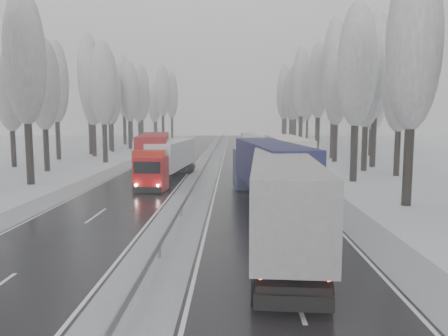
{
  "coord_description": "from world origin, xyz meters",
  "views": [
    {
      "loc": [
        3.14,
        -14.04,
        6.01
      ],
      "look_at": [
        2.46,
        18.67,
        2.2
      ],
      "focal_mm": 35.0,
      "sensor_mm": 36.0,
      "label": 1
    }
  ],
  "objects_px": {
    "truck_grey_tarp": "(282,194)",
    "truck_blue_box": "(267,169)",
    "truck_red_white": "(170,158)",
    "truck_cream_box": "(285,156)",
    "truck_red_red": "(154,153)",
    "box_truck_distant": "(248,140)"
  },
  "relations": [
    {
      "from": "truck_cream_box",
      "to": "truck_red_red",
      "type": "bearing_deg",
      "value": 169.3
    },
    {
      "from": "box_truck_distant",
      "to": "truck_red_red",
      "type": "distance_m",
      "value": 47.64
    },
    {
      "from": "truck_cream_box",
      "to": "box_truck_distant",
      "type": "distance_m",
      "value": 48.55
    },
    {
      "from": "truck_grey_tarp",
      "to": "truck_red_red",
      "type": "bearing_deg",
      "value": 117.4
    },
    {
      "from": "box_truck_distant",
      "to": "truck_red_red",
      "type": "height_order",
      "value": "truck_red_red"
    },
    {
      "from": "truck_red_red",
      "to": "truck_blue_box",
      "type": "bearing_deg",
      "value": -59.89
    },
    {
      "from": "truck_grey_tarp",
      "to": "box_truck_distant",
      "type": "xyz_separation_m",
      "value": [
        0.72,
        69.15,
        -0.98
      ]
    },
    {
      "from": "truck_red_red",
      "to": "truck_cream_box",
      "type": "bearing_deg",
      "value": -16.83
    },
    {
      "from": "truck_blue_box",
      "to": "box_truck_distant",
      "type": "relative_size",
      "value": 2.16
    },
    {
      "from": "truck_blue_box",
      "to": "truck_red_white",
      "type": "height_order",
      "value": "truck_blue_box"
    },
    {
      "from": "box_truck_distant",
      "to": "truck_red_white",
      "type": "distance_m",
      "value": 48.68
    },
    {
      "from": "truck_cream_box",
      "to": "truck_red_red",
      "type": "distance_m",
      "value": 12.84
    },
    {
      "from": "truck_red_white",
      "to": "truck_cream_box",
      "type": "bearing_deg",
      "value": 1.49
    },
    {
      "from": "truck_red_red",
      "to": "truck_grey_tarp",
      "type": "bearing_deg",
      "value": -73.43
    },
    {
      "from": "truck_blue_box",
      "to": "box_truck_distant",
      "type": "bearing_deg",
      "value": 82.19
    },
    {
      "from": "truck_blue_box",
      "to": "truck_red_red",
      "type": "relative_size",
      "value": 1.01
    },
    {
      "from": "truck_grey_tarp",
      "to": "truck_blue_box",
      "type": "bearing_deg",
      "value": 93.23
    },
    {
      "from": "box_truck_distant",
      "to": "truck_red_red",
      "type": "bearing_deg",
      "value": -105.14
    },
    {
      "from": "truck_grey_tarp",
      "to": "box_truck_distant",
      "type": "bearing_deg",
      "value": 92.9
    },
    {
      "from": "truck_red_red",
      "to": "truck_red_white",
      "type": "bearing_deg",
      "value": -45.66
    },
    {
      "from": "truck_cream_box",
      "to": "box_truck_distant",
      "type": "height_order",
      "value": "truck_cream_box"
    },
    {
      "from": "truck_cream_box",
      "to": "truck_red_white",
      "type": "distance_m",
      "value": 10.84
    }
  ]
}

